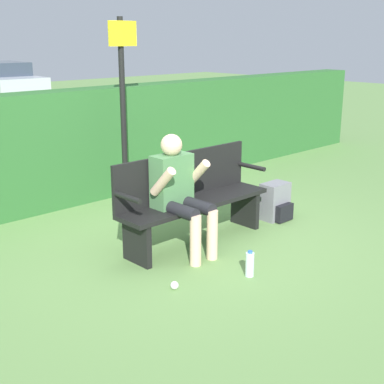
{
  "coord_description": "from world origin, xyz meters",
  "views": [
    {
      "loc": [
        -3.68,
        -3.83,
        2.11
      ],
      "look_at": [
        -0.15,
        -0.1,
        0.61
      ],
      "focal_mm": 50.0,
      "sensor_mm": 36.0,
      "label": 1
    }
  ],
  "objects_px": {
    "person_seated": "(179,189)",
    "signpost": "(123,100)",
    "backpack": "(276,202)",
    "water_bottle": "(250,264)",
    "park_bench": "(191,197)",
    "parked_car": "(1,82)"
  },
  "relations": [
    {
      "from": "backpack",
      "to": "signpost",
      "type": "relative_size",
      "value": 0.19
    },
    {
      "from": "person_seated",
      "to": "parked_car",
      "type": "distance_m",
      "value": 14.82
    },
    {
      "from": "park_bench",
      "to": "signpost",
      "type": "relative_size",
      "value": 0.77
    },
    {
      "from": "park_bench",
      "to": "backpack",
      "type": "height_order",
      "value": "park_bench"
    },
    {
      "from": "water_bottle",
      "to": "signpost",
      "type": "bearing_deg",
      "value": 79.4
    },
    {
      "from": "backpack",
      "to": "water_bottle",
      "type": "relative_size",
      "value": 1.79
    },
    {
      "from": "water_bottle",
      "to": "signpost",
      "type": "relative_size",
      "value": 0.11
    },
    {
      "from": "person_seated",
      "to": "backpack",
      "type": "relative_size",
      "value": 2.7
    },
    {
      "from": "person_seated",
      "to": "signpost",
      "type": "xyz_separation_m",
      "value": [
        0.54,
        1.62,
        0.69
      ]
    },
    {
      "from": "parked_car",
      "to": "water_bottle",
      "type": "bearing_deg",
      "value": 166.97
    },
    {
      "from": "park_bench",
      "to": "parked_car",
      "type": "distance_m",
      "value": 14.61
    },
    {
      "from": "person_seated",
      "to": "backpack",
      "type": "height_order",
      "value": "person_seated"
    },
    {
      "from": "park_bench",
      "to": "parked_car",
      "type": "bearing_deg",
      "value": 72.91
    },
    {
      "from": "park_bench",
      "to": "water_bottle",
      "type": "relative_size",
      "value": 7.3
    },
    {
      "from": "person_seated",
      "to": "signpost",
      "type": "distance_m",
      "value": 1.84
    },
    {
      "from": "person_seated",
      "to": "backpack",
      "type": "bearing_deg",
      "value": -1.38
    },
    {
      "from": "park_bench",
      "to": "signpost",
      "type": "xyz_separation_m",
      "value": [
        0.25,
        1.49,
        0.87
      ]
    },
    {
      "from": "park_bench",
      "to": "person_seated",
      "type": "relative_size",
      "value": 1.51
    },
    {
      "from": "signpost",
      "to": "backpack",
      "type": "bearing_deg",
      "value": -59.61
    },
    {
      "from": "water_bottle",
      "to": "park_bench",
      "type": "bearing_deg",
      "value": 77.86
    },
    {
      "from": "park_bench",
      "to": "backpack",
      "type": "xyz_separation_m",
      "value": [
        1.22,
        -0.17,
        -0.28
      ]
    },
    {
      "from": "signpost",
      "to": "park_bench",
      "type": "bearing_deg",
      "value": -99.55
    }
  ]
}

